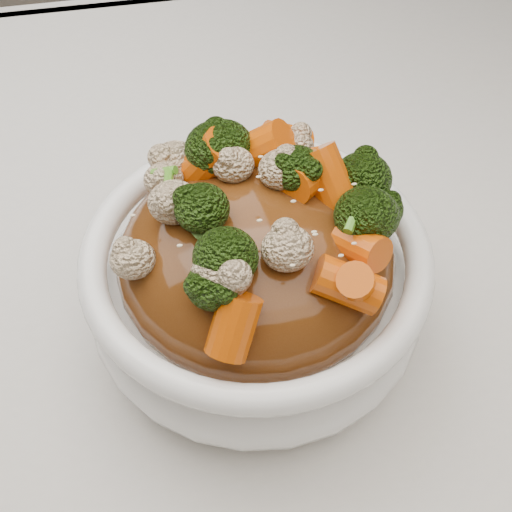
{
  "coord_description": "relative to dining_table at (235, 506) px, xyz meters",
  "views": [
    {
      "loc": [
        -0.03,
        -0.29,
        1.14
      ],
      "look_at": [
        0.02,
        -0.02,
        0.82
      ],
      "focal_mm": 50.0,
      "sensor_mm": 36.0,
      "label": 1
    }
  ],
  "objects": [
    {
      "name": "carrots",
      "position": [
        0.02,
        -0.02,
        0.5
      ],
      "size": [
        0.22,
        0.22,
        0.05
      ],
      "primitive_type": null,
      "rotation": [
        0.0,
        0.0,
        -0.41
      ],
      "color": "#D15206",
      "rests_on": "sauce_base"
    },
    {
      "name": "dining_table",
      "position": [
        0.0,
        0.0,
        0.0
      ],
      "size": [
        1.2,
        0.8,
        0.75
      ],
      "primitive_type": "cube",
      "color": "brown",
      "rests_on": "floor"
    },
    {
      "name": "sauce_base",
      "position": [
        0.02,
        -0.02,
        0.44
      ],
      "size": [
        0.22,
        0.22,
        0.09
      ],
      "primitive_type": "ellipsoid",
      "rotation": [
        0.0,
        0.0,
        -0.41
      ],
      "color": "#50280D",
      "rests_on": "bowl"
    },
    {
      "name": "tablecloth",
      "position": [
        0.0,
        0.0,
        0.35
      ],
      "size": [
        1.2,
        0.8,
        0.04
      ],
      "primitive_type": "cube",
      "color": "silver",
      "rests_on": "dining_table"
    },
    {
      "name": "cauliflower",
      "position": [
        0.02,
        -0.02,
        0.5
      ],
      "size": [
        0.22,
        0.22,
        0.03
      ],
      "primitive_type": null,
      "rotation": [
        0.0,
        0.0,
        -0.41
      ],
      "color": "beige",
      "rests_on": "sauce_base"
    },
    {
      "name": "sesame_seeds",
      "position": [
        0.02,
        -0.02,
        0.5
      ],
      "size": [
        0.19,
        0.19,
        0.01
      ],
      "primitive_type": null,
      "rotation": [
        0.0,
        0.0,
        -0.41
      ],
      "color": "beige",
      "rests_on": "sauce_base"
    },
    {
      "name": "broccoli",
      "position": [
        0.02,
        -0.02,
        0.5
      ],
      "size": [
        0.22,
        0.22,
        0.04
      ],
      "primitive_type": null,
      "rotation": [
        0.0,
        0.0,
        -0.41
      ],
      "color": "black",
      "rests_on": "sauce_base"
    },
    {
      "name": "bowl",
      "position": [
        0.02,
        -0.02,
        0.42
      ],
      "size": [
        0.27,
        0.27,
        0.08
      ],
      "primitive_type": null,
      "rotation": [
        0.0,
        0.0,
        -0.41
      ],
      "color": "white",
      "rests_on": "tablecloth"
    },
    {
      "name": "scallions",
      "position": [
        0.02,
        -0.02,
        0.5
      ],
      "size": [
        0.16,
        0.16,
        0.02
      ],
      "primitive_type": null,
      "rotation": [
        0.0,
        0.0,
        -0.41
      ],
      "color": "#488A20",
      "rests_on": "sauce_base"
    }
  ]
}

